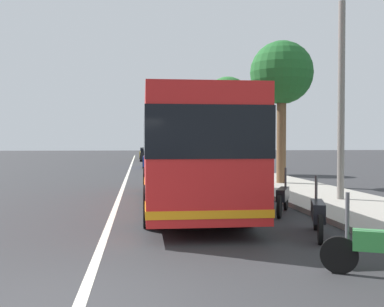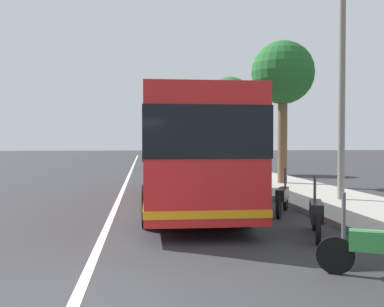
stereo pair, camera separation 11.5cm
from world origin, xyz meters
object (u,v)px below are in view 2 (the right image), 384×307
Objects in this scene: motorcycle_far_end at (316,215)px; motorcycle_mid_row at (282,197)px; utility_pole at (342,103)px; car_side_street at (152,155)px; car_oncoming at (150,153)px; roadside_tree_mid_block at (283,75)px; car_behind_bus at (158,159)px; coach_bus at (184,148)px; roadside_tree_far_block at (229,101)px.

motorcycle_mid_row is at bearing 14.55° from motorcycle_far_end.
motorcycle_mid_row is 0.30× the size of utility_pole.
utility_pole reaches higher than car_side_street.
motorcycle_far_end is at bearing -173.88° from car_oncoming.
motorcycle_far_end is 39.60m from car_side_street.
car_oncoming is at bearing 22.02° from motorcycle_far_end.
car_oncoming reaches higher than motorcycle_far_end.
car_side_street is 0.65× the size of roadside_tree_mid_block.
car_side_street reaches higher than motorcycle_mid_row.
car_behind_bus is at bearing 31.19° from motorcycle_mid_row.
utility_pole is at bearing -163.83° from car_behind_bus.
roadside_tree_mid_block is at bearing -159.08° from car_behind_bus.
coach_bus is 3.47m from motorcycle_mid_row.
roadside_tree_mid_block is at bearing 4.70° from motorcycle_far_end.
roadside_tree_mid_block reaches higher than coach_bus.
car_side_street is 29.44m from roadside_tree_mid_block.
car_oncoming is at bearing 9.24° from roadside_tree_far_block.
car_oncoming is at bearing 3.34° from car_behind_bus.
roadside_tree_far_block is at bearing 13.18° from motorcycle_far_end.
car_oncoming is (7.97, 0.06, -0.00)m from car_side_street.
motorcycle_far_end is at bearing 174.48° from roadside_tree_far_block.
motorcycle_far_end is (-4.91, -2.33, -1.34)m from coach_bus.
car_oncoming is 0.61× the size of roadside_tree_mid_block.
roadside_tree_far_block is at bearing 18.91° from motorcycle_mid_row.
utility_pole is (4.90, -2.77, 2.80)m from motorcycle_far_end.
car_behind_bus is at bearing 13.61° from utility_pole.
car_oncoming is (20.93, 0.29, -0.04)m from car_behind_bus.
roadside_tree_mid_block is at bearing -39.64° from coach_bus.
roadside_tree_far_block reaches higher than motorcycle_mid_row.
car_behind_bus is (-12.96, -0.23, 0.03)m from car_side_street.
motorcycle_mid_row is 9.51m from roadside_tree_mid_block.
car_side_street is at bearing 3.57° from car_behind_bus.
car_side_street is at bearing 10.73° from roadside_tree_mid_block.
car_side_street is 21.25m from roadside_tree_far_block.
roadside_tree_far_block is (19.14, -1.85, 4.17)m from motorcycle_far_end.
coach_bus is 5.69× the size of motorcycle_mid_row.
coach_bus is at bearing -178.63° from car_side_street.
car_behind_bus is at bearing -178.23° from car_side_street.
car_behind_bus is (21.64, 0.14, -1.11)m from coach_bus.
utility_pole is at bearing -169.80° from car_oncoming.
car_side_street is at bearing 22.61° from motorcycle_far_end.
car_oncoming is (47.48, 2.76, 0.20)m from motorcycle_far_end.
car_oncoming is 28.98m from roadside_tree_far_block.
car_oncoming is at bearing 1.01° from coach_bus.
motorcycle_far_end is 12.15m from roadside_tree_mid_block.
roadside_tree_mid_block reaches higher than motorcycle_far_end.
coach_bus is 1.81× the size of roadside_tree_far_block.
roadside_tree_mid_block reaches higher than car_side_street.
car_side_street is 7.97m from car_oncoming.
roadside_tree_far_block is at bearing 3.70° from utility_pole.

